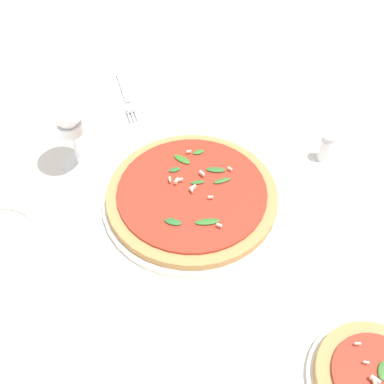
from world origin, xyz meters
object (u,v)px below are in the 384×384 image
object	(u,v)px
pizza_arugula_main	(192,196)
pizza_personal_side	(373,383)
wine_glass	(69,123)
shaker_pepper	(326,147)
fork	(126,95)

from	to	relation	value
pizza_arugula_main	pizza_personal_side	world-z (taller)	same
wine_glass	pizza_personal_side	bearing A→B (deg)	8.05
pizza_arugula_main	shaker_pepper	world-z (taller)	shaker_pepper
pizza_personal_side	wine_glass	world-z (taller)	wine_glass
pizza_personal_side	fork	world-z (taller)	pizza_personal_side
wine_glass	shaker_pepper	bearing A→B (deg)	52.28
pizza_arugula_main	pizza_personal_side	xyz separation A→B (m)	(0.45, -0.02, -0.00)
pizza_arugula_main	fork	world-z (taller)	pizza_arugula_main
pizza_personal_side	shaker_pepper	size ratio (longest dim) A/B	2.96
wine_glass	pizza_arugula_main	bearing A→B (deg)	26.76
pizza_personal_side	shaker_pepper	xyz separation A→B (m)	(-0.36, 0.33, 0.02)
pizza_personal_side	fork	xyz separation A→B (m)	(-0.83, 0.11, -0.01)
pizza_arugula_main	fork	xyz separation A→B (m)	(-0.37, 0.09, -0.01)
pizza_arugula_main	wine_glass	bearing A→B (deg)	-153.24
pizza_arugula_main	fork	distance (m)	0.39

